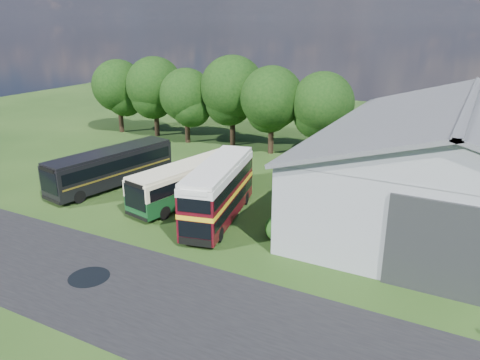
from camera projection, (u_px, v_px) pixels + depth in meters
The scene contains 16 objects.
ground at pixel (147, 260), 26.88m from camera, with size 120.00×120.00×0.00m, color #1A3811.
asphalt_road at pixel (157, 300), 23.05m from camera, with size 60.00×8.00×0.02m, color black.
puddle at pixel (89, 277), 25.04m from camera, with size 2.20×2.20×0.01m, color black.
storage_shed at pixel (463, 156), 32.20m from camera, with size 18.80×24.80×8.15m.
tree_far_left at pixel (118, 86), 55.27m from camera, with size 6.12×6.12×8.64m.
tree_left_a at pixel (155, 85), 53.37m from camera, with size 6.46×6.46×9.12m.
tree_left_b at pixel (186, 95), 50.52m from camera, with size 5.78×5.78×8.16m.
tree_mid at pixel (232, 88), 49.08m from camera, with size 6.80×6.80×9.60m.
tree_right_a at pixel (272, 98), 46.20m from camera, with size 6.26×6.26×8.83m.
tree_right_b at pixel (323, 103), 44.73m from camera, with size 5.98×5.98×8.45m.
shrub_front at pixel (278, 239), 29.40m from camera, with size 1.70×1.70×1.70m, color #194714.
shrub_mid at pixel (290, 227), 31.07m from camera, with size 1.60×1.60×1.60m, color #194714.
shrub_back at pixel (301, 216), 32.74m from camera, with size 1.80×1.80×1.80m, color #194714.
bus_green_single at pixel (191, 180), 35.20m from camera, with size 4.55×10.98×2.95m.
bus_maroon_double at pixel (219, 192), 31.60m from camera, with size 4.37×9.68×4.04m.
bus_dark_single at pixel (111, 167), 38.14m from camera, with size 4.51×11.36×3.06m.
Camera 1 is at (15.94, -18.58, 13.15)m, focal length 35.00 mm.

